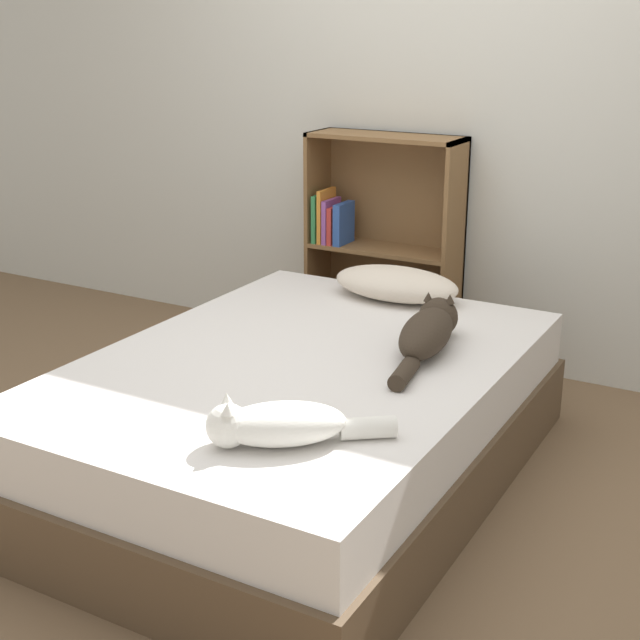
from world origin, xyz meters
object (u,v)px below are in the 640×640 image
cat_light (277,424)px  cat_dark (428,331)px  pillow (396,284)px  bookshelf (382,244)px  bed (300,420)px

cat_light → cat_dark: bearing=-131.5°
pillow → cat_dark: size_ratio=0.86×
cat_dark → cat_light: bearing=166.4°
pillow → bookshelf: bookshelf is taller
cat_light → cat_dark: cat_dark is taller
cat_light → cat_dark: (0.07, 0.91, 0.01)m
bookshelf → pillow: bearing=-58.8°
cat_light → pillow: bearing=-115.4°
bed → pillow: (-0.00, 0.81, 0.31)m
bed → cat_dark: cat_dark is taller
bookshelf → cat_dark: bearing=-56.5°
pillow → bookshelf: size_ratio=0.51×
bed → cat_light: size_ratio=4.14×
pillow → cat_dark: (0.36, -0.50, 0.00)m
pillow → cat_dark: bearing=-54.3°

